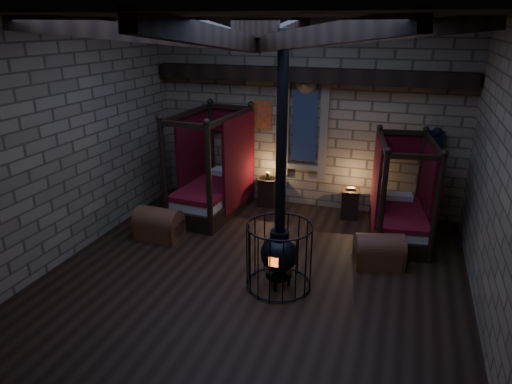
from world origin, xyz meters
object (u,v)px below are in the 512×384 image
(bed_left, at_px, (213,188))
(bed_right, at_px, (399,214))
(trunk_left, at_px, (159,225))
(stove, at_px, (279,251))
(trunk_right, at_px, (379,252))

(bed_left, distance_m, bed_right, 4.07)
(bed_left, height_order, trunk_left, bed_left)
(bed_right, distance_m, stove, 3.12)
(trunk_left, bearing_deg, trunk_right, 4.92)
(trunk_right, bearing_deg, stove, -156.76)
(trunk_right, xyz_separation_m, stove, (-1.51, -1.23, 0.37))
(bed_left, distance_m, trunk_right, 4.04)
(bed_left, height_order, bed_right, bed_left)
(bed_left, bearing_deg, stove, -44.22)
(trunk_left, distance_m, stove, 2.96)
(bed_right, relative_size, trunk_right, 2.15)
(stove, bearing_deg, trunk_right, 41.23)
(trunk_left, relative_size, trunk_right, 0.95)
(bed_right, distance_m, trunk_left, 4.84)
(trunk_left, bearing_deg, bed_right, 20.59)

